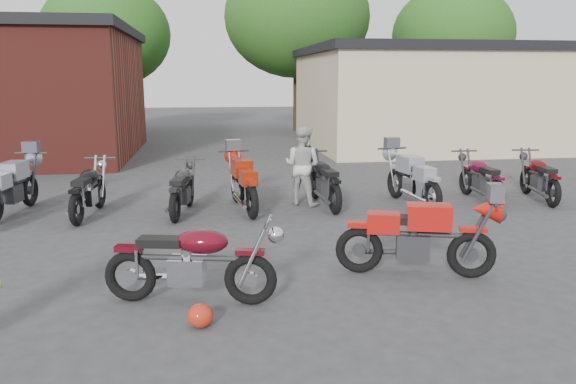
{
  "coord_description": "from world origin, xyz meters",
  "views": [
    {
      "loc": [
        -0.51,
        -5.96,
        2.63
      ],
      "look_at": [
        0.7,
        2.39,
        0.9
      ],
      "focal_mm": 35.0,
      "sensor_mm": 36.0,
      "label": 1
    }
  ],
  "objects": [
    {
      "name": "ground",
      "position": [
        0.0,
        0.0,
        0.0
      ],
      "size": [
        90.0,
        90.0,
        0.0
      ],
      "primitive_type": "plane",
      "color": "#313134"
    },
    {
      "name": "stucco_building",
      "position": [
        8.5,
        15.0,
        1.75
      ],
      "size": [
        10.0,
        8.0,
        3.5
      ],
      "primitive_type": "cube",
      "color": "#C3AD8B",
      "rests_on": "ground"
    },
    {
      "name": "tree_1",
      "position": [
        -5.0,
        22.0,
        3.7
      ],
      "size": [
        5.92,
        5.92,
        7.4
      ],
      "primitive_type": null,
      "color": "#1D4211",
      "rests_on": "ground"
    },
    {
      "name": "tree_2",
      "position": [
        4.0,
        22.0,
        4.4
      ],
      "size": [
        7.04,
        7.04,
        8.8
      ],
      "primitive_type": null,
      "color": "#1D4211",
      "rests_on": "ground"
    },
    {
      "name": "tree_3",
      "position": [
        12.0,
        22.0,
        3.8
      ],
      "size": [
        6.08,
        6.08,
        7.6
      ],
      "primitive_type": null,
      "color": "#1D4211",
      "rests_on": "ground"
    },
    {
      "name": "vintage_motorcycle",
      "position": [
        -0.71,
        0.4,
        0.57
      ],
      "size": [
        2.08,
        1.06,
        1.15
      ],
      "primitive_type": null,
      "rotation": [
        0.0,
        0.0,
        -0.22
      ],
      "color": "#510A14",
      "rests_on": "ground"
    },
    {
      "name": "sportbike",
      "position": [
        2.25,
        0.92,
        0.59
      ],
      "size": [
        2.15,
        1.22,
        1.18
      ],
      "primitive_type": null,
      "rotation": [
        0.0,
        0.0,
        -0.29
      ],
      "color": "red",
      "rests_on": "ground"
    },
    {
      "name": "helmet",
      "position": [
        -0.64,
        -0.27,
        0.13
      ],
      "size": [
        0.32,
        0.32,
        0.26
      ],
      "primitive_type": "ellipsoid",
      "rotation": [
        0.0,
        0.0,
        -0.14
      ],
      "color": "#B42513",
      "rests_on": "ground"
    },
    {
      "name": "person_light",
      "position": [
        1.44,
        5.41,
        0.83
      ],
      "size": [
        1.02,
        0.97,
        1.65
      ],
      "primitive_type": "imported",
      "rotation": [
        0.0,
        0.0,
        2.53
      ],
      "color": "#B6B7B2",
      "rests_on": "ground"
    },
    {
      "name": "row_bike_1",
      "position": [
        -4.27,
        5.37,
        0.61
      ],
      "size": [
        0.96,
        2.17,
        1.22
      ],
      "primitive_type": null,
      "rotation": [
        0.0,
        0.0,
        1.44
      ],
      "color": "#9799A5",
      "rests_on": "ground"
    },
    {
      "name": "row_bike_2",
      "position": [
        -2.78,
        5.01,
        0.57
      ],
      "size": [
        0.85,
        2.02,
        1.14
      ],
      "primitive_type": null,
      "rotation": [
        0.0,
        0.0,
        1.47
      ],
      "color": "black",
      "rests_on": "ground"
    },
    {
      "name": "row_bike_3",
      "position": [
        -1.01,
        4.94,
        0.55
      ],
      "size": [
        0.92,
        1.97,
        1.1
      ],
      "primitive_type": null,
      "rotation": [
        0.0,
        0.0,
        1.41
      ],
      "color": "black",
      "rests_on": "ground"
    },
    {
      "name": "row_bike_4",
      "position": [
        0.18,
        5.09,
        0.61
      ],
      "size": [
        0.98,
        2.18,
        1.22
      ],
      "primitive_type": null,
      "rotation": [
        0.0,
        0.0,
        1.71
      ],
      "color": "#A3240D",
      "rests_on": "ground"
    },
    {
      "name": "row_bike_5",
      "position": [
        1.87,
        5.22,
        0.58
      ],
      "size": [
        0.81,
        2.05,
        1.16
      ],
      "primitive_type": null,
      "rotation": [
        0.0,
        0.0,
        1.65
      ],
      "color": "black",
      "rests_on": "ground"
    },
    {
      "name": "row_bike_6",
      "position": [
        3.69,
        5.0,
        0.61
      ],
      "size": [
        0.99,
        2.19,
        1.22
      ],
      "primitive_type": null,
      "rotation": [
        0.0,
        0.0,
        1.71
      ],
      "color": "#91959F",
      "rests_on": "ground"
    },
    {
      "name": "row_bike_7",
      "position": [
        5.3,
        5.2,
        0.55
      ],
      "size": [
        0.64,
        1.91,
        1.1
      ],
      "primitive_type": null,
      "rotation": [
        0.0,
        0.0,
        1.57
      ],
      "color": "#520A26",
      "rests_on": "ground"
    },
    {
      "name": "row_bike_8",
      "position": [
        6.61,
        5.1,
        0.56
      ],
      "size": [
        0.95,
        2.0,
        1.11
      ],
      "primitive_type": null,
      "rotation": [
        0.0,
        0.0,
        1.4
      ],
      "color": "#4B090B",
      "rests_on": "ground"
    }
  ]
}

